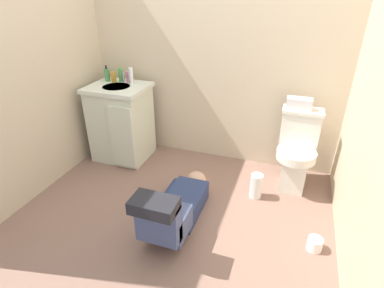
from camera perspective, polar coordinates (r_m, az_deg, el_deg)
ground_plane at (r=2.77m, az=-3.04°, el=-12.40°), size 3.10×3.10×0.04m
wall_back at (r=3.20m, az=4.06°, el=17.54°), size 2.76×0.08×2.40m
wall_left at (r=2.97m, az=-29.14°, el=13.43°), size 0.08×2.10×2.40m
toilet at (r=3.03m, az=18.71°, el=-1.26°), size 0.36×0.46×0.75m
vanity_cabinet at (r=3.44m, az=-12.89°, el=3.99°), size 0.60×0.53×0.82m
faucet at (r=3.41m, az=-12.48°, el=11.91°), size 0.02×0.02×0.10m
person_plumber at (r=2.51m, az=-3.09°, el=-11.61°), size 0.39×1.06×0.52m
tissue_box at (r=2.94m, az=19.19°, el=7.07°), size 0.22×0.11×0.10m
soap_dispenser at (r=3.49m, az=-15.42°, el=12.24°), size 0.06×0.06×0.17m
bottle_amber at (r=3.44m, az=-14.30°, el=11.93°), size 0.05×0.05×0.11m
bottle_green at (r=3.43m, az=-13.02°, el=12.35°), size 0.05×0.05×0.15m
bottle_pink at (r=3.39m, az=-11.72°, el=12.05°), size 0.04×0.04×0.12m
bottle_white at (r=3.32m, az=-11.20°, el=12.25°), size 0.04×0.04×0.17m
paper_towel_roll at (r=2.90m, az=11.76°, el=-7.59°), size 0.11×0.11×0.24m
toilet_paper_roll at (r=2.56m, az=21.71°, el=-16.77°), size 0.11×0.11×0.10m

